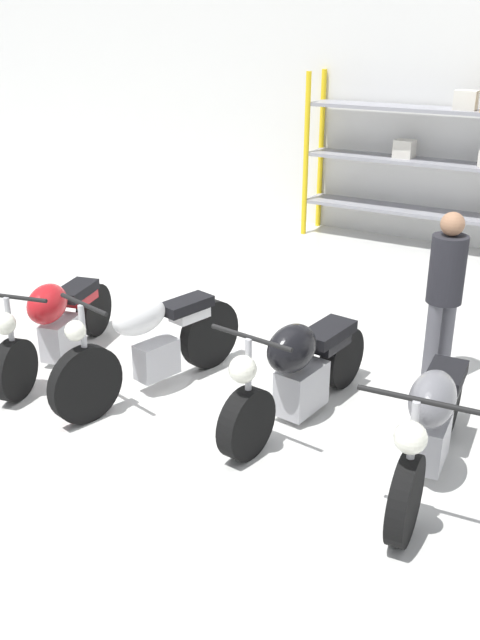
{
  "coord_description": "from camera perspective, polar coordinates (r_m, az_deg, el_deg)",
  "views": [
    {
      "loc": [
        2.9,
        -4.57,
        3.13
      ],
      "look_at": [
        0.0,
        0.4,
        0.7
      ],
      "focal_mm": 40.0,
      "sensor_mm": 36.0,
      "label": 1
    }
  ],
  "objects": [
    {
      "name": "back_wall",
      "position": [
        11.07,
        15.42,
        15.22
      ],
      "size": [
        30.0,
        0.08,
        3.6
      ],
      "color": "white",
      "rests_on": "ground_plane"
    },
    {
      "name": "motorcycle_grey",
      "position": [
        5.31,
        15.08,
        -7.95
      ],
      "size": [
        0.75,
        2.11,
        1.02
      ],
      "rotation": [
        0.0,
        0.0,
        -1.49
      ],
      "color": "black",
      "rests_on": "ground_plane"
    },
    {
      "name": "shelving_rack",
      "position": [
        10.72,
        16.11,
        12.17
      ],
      "size": [
        4.06,
        0.63,
        2.44
      ],
      "color": "yellow",
      "rests_on": "ground_plane"
    },
    {
      "name": "motorcycle_white",
      "position": [
        6.37,
        -7.14,
        -1.77
      ],
      "size": [
        0.77,
        2.06,
        1.06
      ],
      "rotation": [
        0.0,
        0.0,
        -1.81
      ],
      "color": "black",
      "rests_on": "ground_plane"
    },
    {
      "name": "motorcycle_red",
      "position": [
        7.09,
        -14.53,
        -0.18
      ],
      "size": [
        0.82,
        2.02,
        0.97
      ],
      "rotation": [
        0.0,
        0.0,
        -1.34
      ],
      "color": "black",
      "rests_on": "ground_plane"
    },
    {
      "name": "motorcycle_black",
      "position": [
        5.94,
        4.69,
        -4.07
      ],
      "size": [
        0.72,
        2.04,
        1.01
      ],
      "rotation": [
        0.0,
        0.0,
        -1.69
      ],
      "color": "black",
      "rests_on": "ground_plane"
    },
    {
      "name": "ground_plane",
      "position": [
        6.25,
        -1.86,
        -7.16
      ],
      "size": [
        30.0,
        30.0,
        0.0
      ],
      "primitive_type": "plane",
      "color": "silver"
    },
    {
      "name": "person_browsing",
      "position": [
        6.64,
        16.1,
        2.71
      ],
      "size": [
        0.43,
        0.43,
        1.61
      ],
      "rotation": [
        0.0,
        0.0,
        2.64
      ],
      "color": "#595960",
      "rests_on": "ground_plane"
    }
  ]
}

